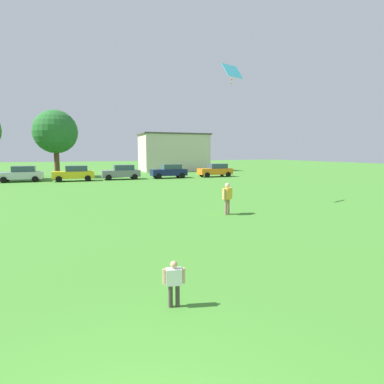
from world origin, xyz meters
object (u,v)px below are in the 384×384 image
child_kite_flyer (174,280)px  adult_bystander (227,196)px  parked_car_navy_3 (169,171)px  parked_car_yellow_1 (74,173)px  parked_car_gray_2 (122,172)px  kite (232,72)px  parked_car_orange_4 (216,170)px  parked_car_silver_0 (21,174)px  tree_far_right (55,132)px

child_kite_flyer → adult_bystander: adult_bystander is taller
child_kite_flyer → parked_car_navy_3: size_ratio=0.23×
child_kite_flyer → parked_car_yellow_1: parked_car_yellow_1 is taller
parked_car_gray_2 → parked_car_navy_3: size_ratio=1.00×
parked_car_yellow_1 → parked_car_navy_3: (10.93, 0.15, 0.00)m
child_kite_flyer → parked_car_navy_3: bearing=85.7°
adult_bystander → parked_car_navy_3: size_ratio=0.38×
kite → parked_car_orange_4: (8.19, 19.70, -7.05)m
parked_car_navy_3 → parked_car_orange_4: bearing=179.1°
parked_car_navy_3 → kite: bearing=84.2°
adult_bystander → parked_car_orange_4: 24.95m
parked_car_silver_0 → parked_car_navy_3: size_ratio=1.00×
parked_car_silver_0 → adult_bystander: bearing=117.4°
kite → parked_car_navy_3: 21.11m
child_kite_flyer → parked_car_gray_2: (3.62, 31.49, 0.27)m
parked_car_silver_0 → parked_car_navy_3: (16.19, -0.86, 0.00)m
kite → parked_car_navy_3: kite is taller
child_kite_flyer → tree_far_right: 38.23m
kite → parked_car_silver_0: kite is taller
kite → parked_car_navy_3: (2.02, 19.80, -7.05)m
parked_car_yellow_1 → parked_car_gray_2: size_ratio=1.00×
parked_car_silver_0 → tree_far_right: size_ratio=0.51×
child_kite_flyer → parked_car_silver_0: (-6.83, 32.18, 0.27)m
parked_car_yellow_1 → tree_far_right: size_ratio=0.51×
parked_car_yellow_1 → tree_far_right: 8.35m
child_kite_flyer → parked_car_gray_2: 31.70m
parked_car_yellow_1 → parked_car_navy_3: size_ratio=1.00×
kite → tree_far_right: bearing=112.5°
parked_car_gray_2 → tree_far_right: size_ratio=0.51×
child_kite_flyer → tree_far_right: bearing=107.6°
adult_bystander → parked_car_silver_0: 26.81m
adult_bystander → tree_far_right: 31.05m
parked_car_navy_3 → parked_car_gray_2: bearing=-1.7°
parked_car_navy_3 → parked_car_orange_4: same height
child_kite_flyer → parked_car_gray_2: parked_car_gray_2 is taller
parked_car_silver_0 → tree_far_right: 8.06m
parked_car_orange_4 → tree_far_right: bearing=-18.9°
adult_bystander → parked_car_orange_4: size_ratio=0.38×
parked_car_navy_3 → child_kite_flyer: bearing=73.4°
child_kite_flyer → parked_car_silver_0: size_ratio=0.23×
parked_car_silver_0 → parked_car_yellow_1: bearing=169.1°
tree_far_right → parked_car_gray_2: bearing=-41.3°
parked_car_silver_0 → child_kite_flyer: bearing=102.0°
parked_car_silver_0 → tree_far_right: tree_far_right is taller
kite → parked_car_yellow_1: bearing=114.4°
child_kite_flyer → parked_car_silver_0: bearing=114.3°
parked_car_gray_2 → parked_car_navy_3: bearing=178.3°
tree_far_right → parked_car_silver_0: bearing=-121.1°
kite → parked_car_orange_4: size_ratio=0.33×
kite → parked_car_orange_4: kite is taller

